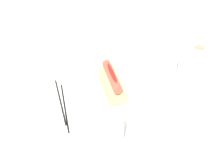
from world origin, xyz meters
The scene contains 7 objects.
ground_plane centered at (0.00, 0.00, 0.00)m, with size 2.40×2.40×0.00m, color silver.
serving_bowl centered at (-0.01, 0.01, 0.02)m, with size 0.23×0.23×0.03m.
hotdog_front centered at (-0.01, 0.01, 0.06)m, with size 0.15×0.06×0.06m.
water_glass centered at (0.17, -0.03, 0.04)m, with size 0.07×0.07×0.09m.
paper_towel_roll centered at (-0.04, 0.29, 0.07)m, with size 0.11×0.11×0.13m.
chopstick_near centered at (0.01, -0.14, 0.00)m, with size 0.01×0.01×0.22m, color black.
chopstick_far centered at (-0.02, -0.15, 0.00)m, with size 0.01×0.01×0.22m, color black.
Camera 1 is at (0.64, -0.12, 0.55)m, focal length 44.28 mm.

